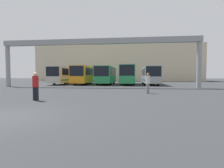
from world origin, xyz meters
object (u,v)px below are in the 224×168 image
Objects in this scene: bus_slot_1 at (86,74)px; pedestrian_mid_left at (148,83)px; bus_slot_0 at (67,74)px; bus_slot_4 at (150,75)px; pedestrian_mid_right at (36,86)px; bus_slot_3 at (128,74)px; bus_slot_2 at (106,74)px.

bus_slot_1 is 6.34× the size of pedestrian_mid_left.
bus_slot_1 is (3.94, -0.46, 0.05)m from bus_slot_0.
bus_slot_4 is (15.77, -0.46, -0.03)m from bus_slot_0.
pedestrian_mid_right is (-7.41, -5.43, -0.01)m from pedestrian_mid_left.
bus_slot_3 is 0.91× the size of bus_slot_4.
bus_slot_3 reaches higher than bus_slot_1.
bus_slot_2 reaches higher than pedestrian_mid_right.
bus_slot_0 is 1.08× the size of bus_slot_4.
bus_slot_3 is (11.83, -1.00, 0.10)m from bus_slot_0.
bus_slot_3 is at bearing -4.82° from bus_slot_0.
pedestrian_mid_left is at bearing -50.18° from bus_slot_0.
bus_slot_0 is 3.97m from bus_slot_1.
bus_slot_4 reaches higher than pedestrian_mid_right.
bus_slot_4 is at bearing 7.80° from bus_slot_3.
bus_slot_2 is (3.94, -0.74, -0.04)m from bus_slot_1.
bus_slot_4 is 6.35× the size of pedestrian_mid_left.
bus_slot_4 is (3.94, 0.54, -0.13)m from bus_slot_3.
pedestrian_mid_left is (6.19, -15.68, -0.85)m from bus_slot_2.
bus_slot_3 is 5.84× the size of pedestrian_mid_right.
pedestrian_mid_left reaches higher than pedestrian_mid_right.
bus_slot_3 reaches higher than bus_slot_0.
pedestrian_mid_left is (14.07, -16.88, -0.84)m from bus_slot_0.
bus_slot_4 reaches higher than pedestrian_mid_left.
pedestrian_mid_left is at bearing -95.89° from bus_slot_4.
bus_slot_2 reaches higher than bus_slot_4.
bus_slot_1 reaches higher than bus_slot_4.
bus_slot_2 reaches higher than bus_slot_0.
pedestrian_mid_right is (-1.22, -21.10, -0.86)m from bus_slot_2.
bus_slot_2 is at bearing -115.59° from pedestrian_mid_left.
pedestrian_mid_right is at bearing -10.93° from pedestrian_mid_left.
pedestrian_mid_left is at bearing -81.95° from bus_slot_3.
bus_slot_4 is at bearing 61.29° from pedestrian_mid_right.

